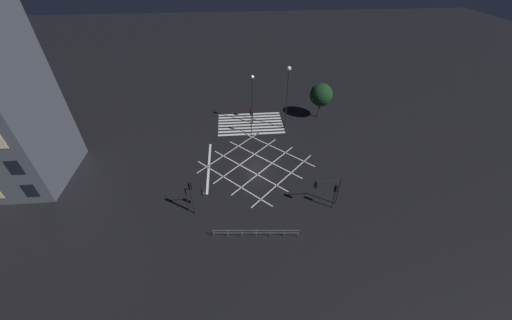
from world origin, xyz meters
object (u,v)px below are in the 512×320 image
at_px(traffic_light_median_south, 251,116).
at_px(street_lamp_west, 288,83).
at_px(traffic_light_nw_main, 326,187).
at_px(traffic_light_ne_cross, 191,192).
at_px(street_tree_near, 321,95).
at_px(traffic_light_ne_main, 196,194).
at_px(street_lamp_east, 252,89).
at_px(traffic_light_nw_cross, 335,191).

distance_m(traffic_light_median_south, street_lamp_west, 7.25).
relative_size(traffic_light_nw_main, traffic_light_ne_cross, 0.83).
xyz_separation_m(traffic_light_ne_cross, street_tree_near, (-19.22, -19.94, 0.83)).
xyz_separation_m(traffic_light_ne_main, street_lamp_east, (-7.56, -18.36, 3.54)).
height_order(traffic_light_nw_main, traffic_light_median_south, traffic_light_median_south).
height_order(traffic_light_median_south, traffic_light_ne_main, traffic_light_median_south).
distance_m(traffic_light_nw_main, street_tree_near, 20.52).
bearing_deg(street_lamp_east, street_tree_near, -174.68).
relative_size(traffic_light_nw_cross, street_lamp_east, 0.42).
relative_size(traffic_light_nw_main, traffic_light_median_south, 0.85).
bearing_deg(traffic_light_ne_cross, traffic_light_nw_cross, -91.80).
relative_size(street_lamp_east, street_lamp_west, 0.81).
bearing_deg(street_tree_near, traffic_light_median_south, 20.64).
bearing_deg(street_tree_near, traffic_light_ne_cross, 46.05).
distance_m(traffic_light_ne_cross, street_lamp_west, 21.81).
xyz_separation_m(traffic_light_median_south, traffic_light_nw_cross, (-8.00, 16.00, -0.70)).
distance_m(traffic_light_nw_cross, traffic_light_ne_cross, 15.51).
xyz_separation_m(traffic_light_nw_main, street_tree_near, (-4.71, -19.93, 1.27)).
xyz_separation_m(traffic_light_ne_cross, street_lamp_west, (-12.99, -16.96, 4.42)).
bearing_deg(traffic_light_ne_main, traffic_light_nw_main, -2.08).
distance_m(traffic_light_nw_cross, traffic_light_ne_main, 15.14).
height_order(traffic_light_nw_cross, street_lamp_east, street_lamp_east).
bearing_deg(street_lamp_east, traffic_light_median_south, 82.19).
bearing_deg(street_tree_near, traffic_light_nw_cross, 79.64).
xyz_separation_m(traffic_light_nw_main, traffic_light_ne_main, (14.12, -0.51, -0.41)).
xyz_separation_m(traffic_light_median_south, street_tree_near, (-11.73, -4.42, 0.90)).
bearing_deg(traffic_light_nw_cross, traffic_light_ne_main, 86.17).
distance_m(street_lamp_west, street_tree_near, 7.78).
relative_size(traffic_light_nw_cross, traffic_light_ne_cross, 0.76).
bearing_deg(street_lamp_west, traffic_light_nw_cross, 98.15).
height_order(traffic_light_ne_cross, traffic_light_ne_main, traffic_light_ne_cross).
bearing_deg(traffic_light_nw_cross, street_tree_near, -10.36).
bearing_deg(traffic_light_nw_cross, traffic_light_ne_cross, 88.20).
relative_size(traffic_light_median_south, street_lamp_west, 0.44).
height_order(traffic_light_ne_cross, street_tree_near, street_tree_near).
bearing_deg(street_lamp_east, traffic_light_nw_cross, 111.26).
bearing_deg(street_tree_near, street_lamp_west, 25.55).
height_order(traffic_light_ne_main, street_lamp_west, street_lamp_west).
bearing_deg(street_lamp_west, traffic_light_ne_main, 52.51).
xyz_separation_m(traffic_light_nw_main, traffic_light_nw_cross, (-0.98, 0.50, -0.33)).
height_order(traffic_light_nw_cross, street_tree_near, street_tree_near).
bearing_deg(traffic_light_nw_cross, traffic_light_median_south, 26.56).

